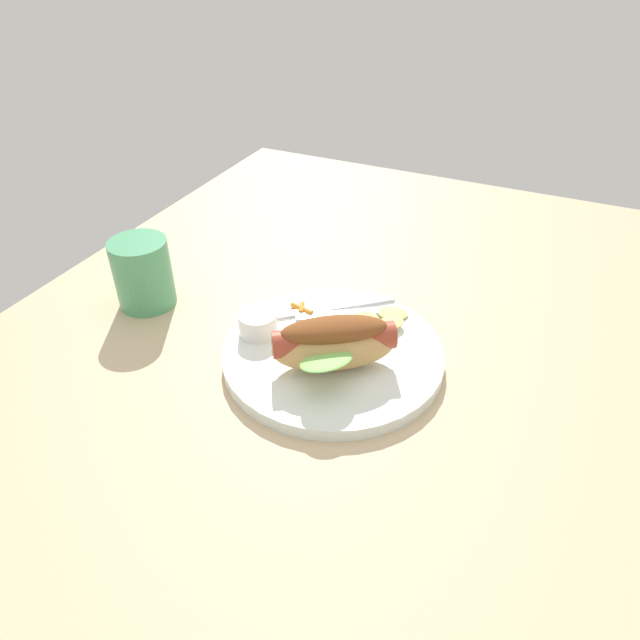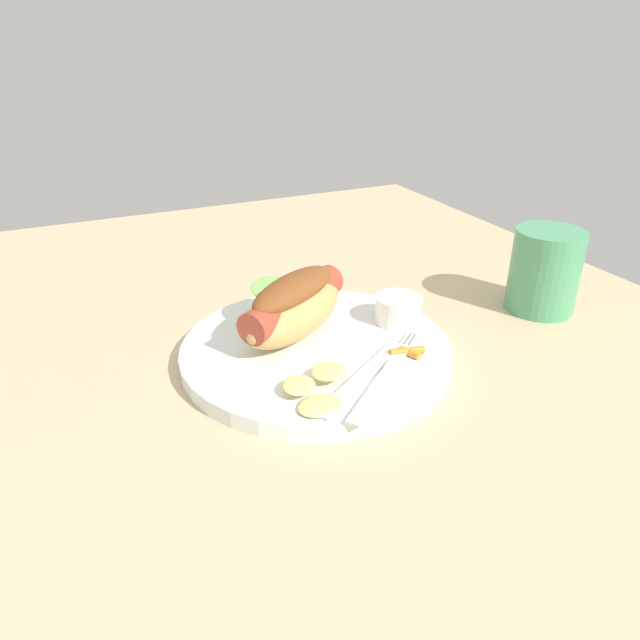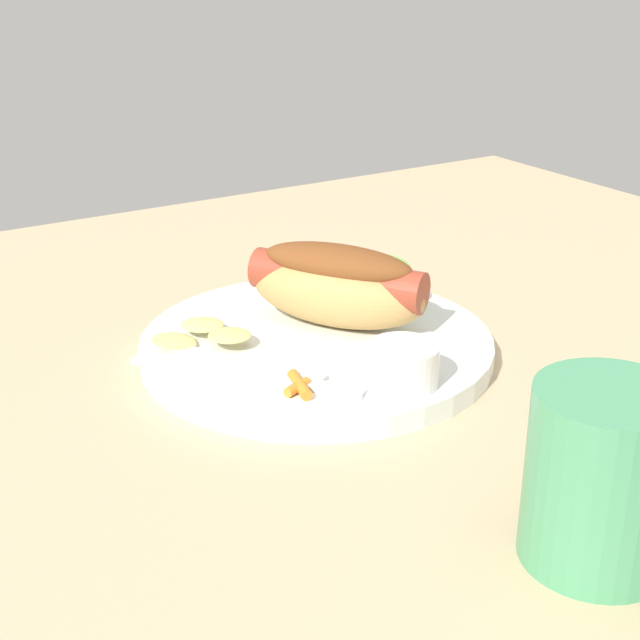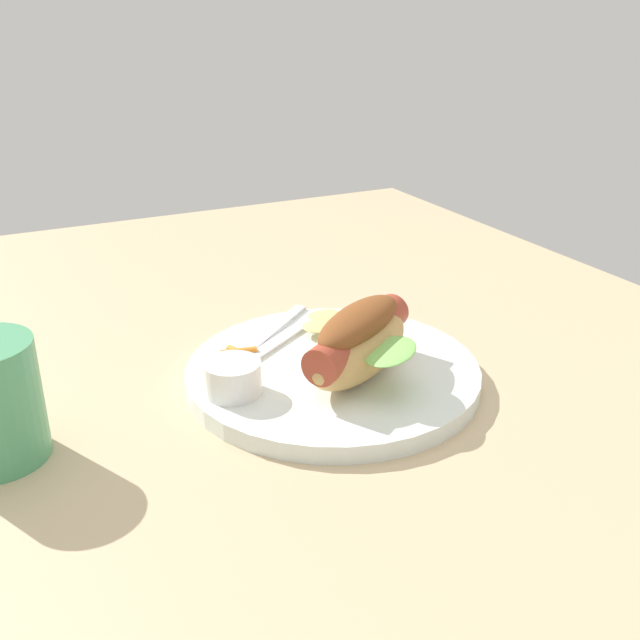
# 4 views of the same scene
# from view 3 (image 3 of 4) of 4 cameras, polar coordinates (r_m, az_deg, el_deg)

# --- Properties ---
(ground_plane) EXTENTS (1.20, 0.90, 0.02)m
(ground_plane) POSITION_cam_3_polar(r_m,az_deg,el_deg) (0.70, -1.80, -3.30)
(ground_plane) COLOR tan
(plate) EXTENTS (0.27, 0.27, 0.02)m
(plate) POSITION_cam_3_polar(r_m,az_deg,el_deg) (0.69, -0.00, -1.77)
(plate) COLOR white
(plate) RESTS_ON ground_plane
(hot_dog) EXTENTS (0.14, 0.15, 0.06)m
(hot_dog) POSITION_cam_3_polar(r_m,az_deg,el_deg) (0.71, 1.12, 2.27)
(hot_dog) COLOR tan
(hot_dog) RESTS_ON plate
(sauce_ramekin) EXTENTS (0.05, 0.05, 0.03)m
(sauce_ramekin) POSITION_cam_3_polar(r_m,az_deg,el_deg) (0.62, 5.16, -2.79)
(sauce_ramekin) COLOR white
(sauce_ramekin) RESTS_ON plate
(fork) EXTENTS (0.12, 0.14, 0.00)m
(fork) POSITION_cam_3_polar(r_m,az_deg,el_deg) (0.63, -4.96, -3.39)
(fork) COLOR silver
(fork) RESTS_ON plate
(knife) EXTENTS (0.09, 0.13, 0.00)m
(knife) POSITION_cam_3_polar(r_m,az_deg,el_deg) (0.65, -5.36, -2.59)
(knife) COLOR silver
(knife) RESTS_ON plate
(chips_pile) EXTENTS (0.07, 0.07, 0.01)m
(chips_pile) POSITION_cam_3_polar(r_m,az_deg,el_deg) (0.69, -7.47, -0.93)
(chips_pile) COLOR #E0C976
(chips_pile) RESTS_ON plate
(carrot_garnish) EXTENTS (0.02, 0.03, 0.01)m
(carrot_garnish) POSITION_cam_3_polar(r_m,az_deg,el_deg) (0.61, -1.32, -4.08)
(carrot_garnish) COLOR orange
(carrot_garnish) RESTS_ON plate
(drinking_cup) EXTENTS (0.08, 0.08, 0.10)m
(drinking_cup) POSITION_cam_3_polar(r_m,az_deg,el_deg) (0.49, 17.11, -9.26)
(drinking_cup) COLOR #4C9E6B
(drinking_cup) RESTS_ON ground_plane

